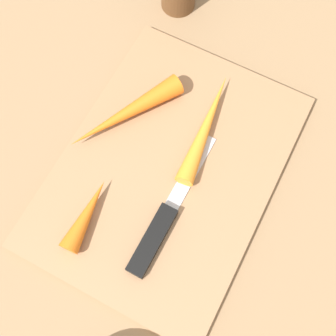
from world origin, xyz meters
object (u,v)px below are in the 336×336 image
carrot_shortest (87,214)px  carrot_longest (126,113)px  cutting_board (168,170)px  knife (158,231)px  carrot_medium (206,127)px

carrot_shortest → carrot_longest: bearing=6.9°
cutting_board → carrot_shortest: carrot_shortest is taller
cutting_board → knife: knife is taller
carrot_medium → cutting_board: bearing=158.4°
cutting_board → carrot_shortest: size_ratio=3.91×
cutting_board → carrot_medium: size_ratio=2.24×
carrot_longest → knife: bearing=72.9°
knife → carrot_longest: carrot_longest is taller
carrot_medium → carrot_shortest: same height
knife → carrot_medium: (0.15, 0.01, 0.01)m
knife → carrot_shortest: bearing=106.2°
cutting_board → knife: size_ratio=1.80×
carrot_shortest → carrot_medium: bearing=-27.2°
knife → carrot_medium: size_ratio=1.25×
carrot_longest → carrot_medium: 0.11m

